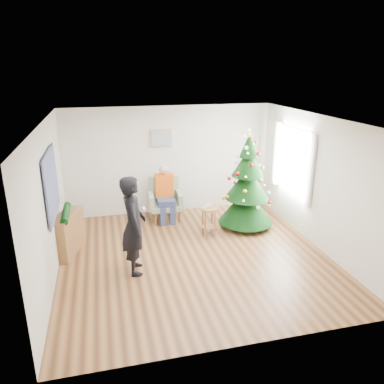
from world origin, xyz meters
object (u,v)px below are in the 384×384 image
object	(u,v)px
christmas_tree	(247,185)
standing_man	(134,225)
console	(68,233)
armchair	(165,204)
stool	(209,221)

from	to	relation	value
christmas_tree	standing_man	xyz separation A→B (m)	(-2.62, -1.39, -0.11)
christmas_tree	console	distance (m)	3.87
armchair	stool	bearing A→B (deg)	-52.31
stool	christmas_tree	bearing A→B (deg)	15.33
console	stool	bearing A→B (deg)	19.27
christmas_tree	stool	world-z (taller)	christmas_tree
christmas_tree	standing_man	bearing A→B (deg)	-152.13
armchair	console	world-z (taller)	armchair
armchair	standing_man	bearing A→B (deg)	-109.27
standing_man	christmas_tree	bearing A→B (deg)	-61.27
christmas_tree	armchair	xyz separation A→B (m)	(-1.70, 0.84, -0.62)
christmas_tree	armchair	bearing A→B (deg)	153.70
christmas_tree	console	bearing A→B (deg)	-174.50
christmas_tree	stool	xyz separation A→B (m)	(-0.95, -0.26, -0.66)
christmas_tree	standing_man	distance (m)	2.97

